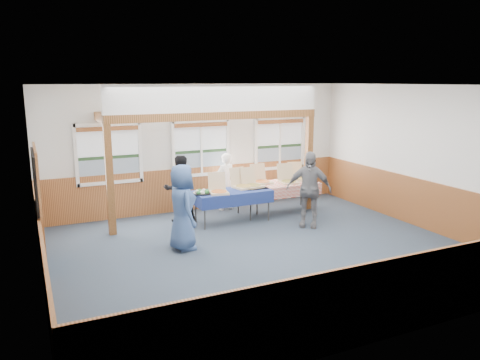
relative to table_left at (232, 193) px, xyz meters
name	(u,v)px	position (x,y,z in m)	size (l,w,h in m)	color
floor	(263,251)	(-0.25, -2.06, -0.70)	(8.00, 8.00, 0.00)	#293643
ceiling	(265,85)	(-0.25, -2.06, 2.50)	(8.00, 8.00, 0.00)	white
wall_back	(200,148)	(-0.25, 1.44, 0.90)	(8.00, 8.00, 0.00)	silver
wall_front	(397,220)	(-0.25, -5.56, 0.90)	(8.00, 8.00, 0.00)	silver
wall_left	(35,192)	(-4.25, -2.06, 0.90)	(8.00, 8.00, 0.00)	silver
wall_right	(422,157)	(3.75, -2.06, 0.90)	(8.00, 8.00, 0.00)	silver
wainscot_back	(202,188)	(-0.25, 1.42, -0.15)	(7.98, 0.05, 1.10)	brown
wainscot_front	(390,298)	(-0.25, -5.53, -0.15)	(7.98, 0.05, 1.10)	brown
wainscot_left	(42,256)	(-4.22, -2.06, -0.15)	(0.05, 6.98, 1.10)	brown
wainscot_right	(417,202)	(3.73, -2.06, -0.15)	(0.05, 6.98, 1.10)	brown
cased_opening	(39,211)	(-4.21, -1.16, 0.35)	(0.06, 1.30, 2.10)	#303030
window_left	(109,150)	(-2.55, 1.40, 0.98)	(1.56, 0.10, 1.46)	white
window_mid	(201,145)	(-0.25, 1.40, 0.98)	(1.56, 0.10, 1.46)	white
window_right	(280,140)	(2.05, 1.40, 0.98)	(1.56, 0.10, 1.46)	white
post_left	(110,180)	(-2.75, 0.24, 0.50)	(0.15, 0.15, 2.40)	#533612
post_right	(308,163)	(2.25, 0.24, 0.50)	(0.15, 0.15, 2.40)	#533612
cross_beam	(218,116)	(-0.25, 0.24, 1.79)	(5.15, 0.18, 0.18)	#533612
table_left	(232,193)	(0.00, 0.00, 0.00)	(1.94, 1.29, 0.76)	#303030
table_right	(278,185)	(1.36, 0.25, 0.01)	(2.20, 1.42, 0.76)	#303030
pizza_box_a	(219,190)	(-0.39, -0.11, 0.13)	(0.50, 0.57, 0.45)	beige
pizza_box_b	(242,185)	(0.34, 0.16, 0.13)	(0.52, 0.59, 0.46)	beige
pizza_box_c	(252,184)	(0.60, 0.15, 0.13)	(0.46, 0.54, 0.45)	beige
pizza_box_d	(262,180)	(1.01, 0.44, 0.13)	(0.43, 0.52, 0.46)	beige
pizza_box_e	(288,180)	(1.61, 0.17, 0.13)	(0.49, 0.57, 0.46)	beige
pizza_box_f	(297,177)	(2.02, 0.39, 0.12)	(0.50, 0.57, 0.44)	beige
veggie_tray	(202,192)	(-0.75, 0.00, 0.09)	(0.43, 0.43, 0.10)	black
drink_glass	(312,179)	(2.21, 0.00, 0.13)	(0.07, 0.07, 0.15)	#9C6B1A
woman_white	(226,182)	(0.27, 1.04, 0.04)	(0.54, 0.35, 1.48)	white
woman_black	(180,189)	(-1.10, 0.56, 0.09)	(0.77, 0.60, 1.58)	black
man_blue	(182,207)	(-1.63, -1.26, 0.15)	(0.83, 0.54, 1.71)	#355286
person_grey	(309,189)	(1.43, -1.05, 0.17)	(1.02, 0.42, 1.74)	slate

